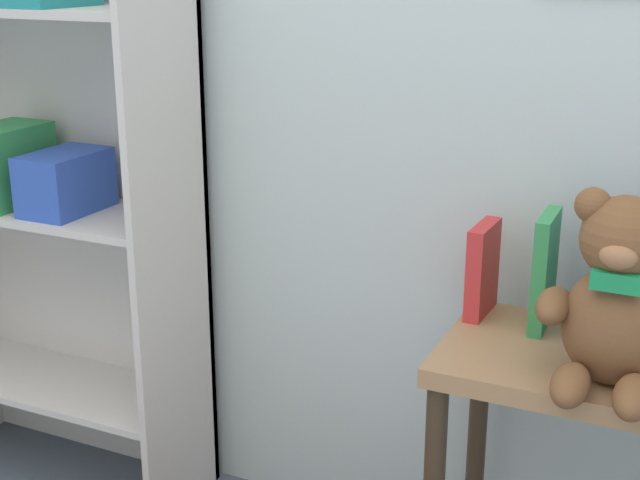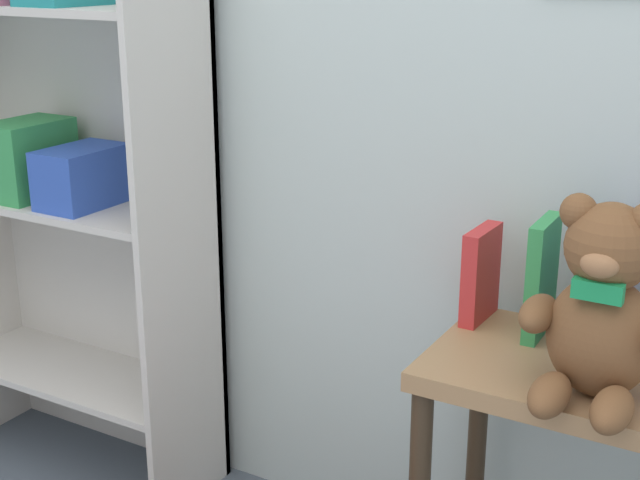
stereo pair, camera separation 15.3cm
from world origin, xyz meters
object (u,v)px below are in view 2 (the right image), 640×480
(book_standing_blue, at_px, (611,283))
(teddy_bear, at_px, (602,311))
(bookshelf_side, at_px, (69,160))
(book_standing_green, at_px, (542,278))
(display_table, at_px, (583,431))
(book_standing_red, at_px, (481,274))

(book_standing_blue, bearing_deg, teddy_bear, -81.83)
(bookshelf_side, xyz_separation_m, book_standing_green, (1.20, 0.00, -0.09))
(bookshelf_side, relative_size, display_table, 2.33)
(bookshelf_side, distance_m, book_standing_green, 1.20)
(teddy_bear, distance_m, book_standing_red, 0.36)
(bookshelf_side, height_order, book_standing_red, bookshelf_side)
(bookshelf_side, bearing_deg, display_table, -4.19)
(teddy_bear, xyz_separation_m, book_standing_red, (-0.28, 0.22, -0.06))
(book_standing_red, relative_size, book_standing_green, 0.83)
(bookshelf_side, distance_m, display_table, 1.36)
(book_standing_green, bearing_deg, book_standing_red, 172.39)
(display_table, height_order, book_standing_red, book_standing_red)
(bookshelf_side, relative_size, book_standing_blue, 5.86)
(display_table, xyz_separation_m, book_standing_red, (-0.25, 0.11, 0.22))
(book_standing_blue, bearing_deg, book_standing_green, -177.48)
(display_table, bearing_deg, bookshelf_side, 175.81)
(bookshelf_side, bearing_deg, book_standing_green, 0.15)
(display_table, relative_size, book_standing_green, 2.77)
(book_standing_red, bearing_deg, display_table, -22.73)
(display_table, bearing_deg, book_standing_blue, 90.00)
(book_standing_green, bearing_deg, teddy_bear, -54.14)
(bookshelf_side, xyz_separation_m, book_standing_blue, (1.32, 0.01, -0.08))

